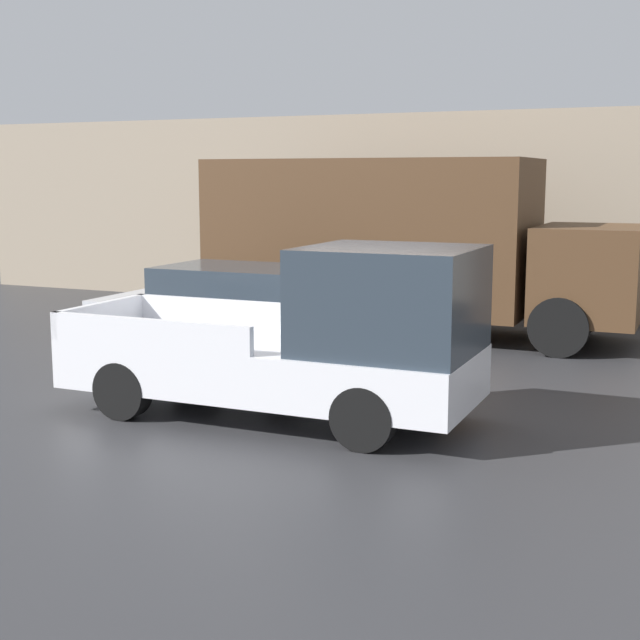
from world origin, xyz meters
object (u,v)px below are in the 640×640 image
newspaper_box (333,284)px  pickup_truck (311,342)px  car (235,313)px  delivery_truck (400,240)px

newspaper_box → pickup_truck: bearing=-68.7°
car → newspaper_box: (-0.93, 6.23, -0.26)m
pickup_truck → car: size_ratio=1.16×
car → newspaper_box: 6.30m
car → delivery_truck: size_ratio=0.55×
pickup_truck → car: (-2.56, 2.71, -0.20)m
pickup_truck → delivery_truck: (-1.02, 6.35, 0.78)m
car → delivery_truck: bearing=67.1°
pickup_truck → delivery_truck: size_ratio=0.64×
pickup_truck → car: pickup_truck is taller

